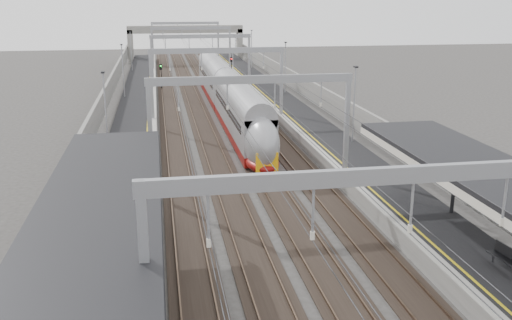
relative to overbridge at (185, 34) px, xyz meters
name	(u,v)px	position (x,y,z in m)	size (l,w,h in m)	color
platform_left	(136,118)	(-8.00, -55.00, -4.81)	(4.00, 120.00, 1.00)	black
platform_right	(291,112)	(8.00, -55.00, -4.81)	(4.00, 120.00, 1.00)	black
tracks	(215,119)	(0.00, -55.00, -5.26)	(11.40, 140.00, 0.20)	black
overhead_line	(208,54)	(0.00, -48.38, 0.83)	(13.00, 140.00, 6.60)	gray
canopy_left	(85,255)	(-8.02, -97.01, -0.22)	(4.40, 30.00, 4.24)	black
overbridge	(185,34)	(0.00, 0.00, 0.00)	(22.00, 2.20, 6.90)	slate
wall_left	(103,108)	(-11.20, -55.00, -3.71)	(0.30, 120.00, 3.20)	slate
wall_right	(320,101)	(11.20, -55.00, -3.71)	(0.30, 120.00, 3.20)	slate
train	(229,99)	(1.50, -54.35, -3.36)	(2.50, 45.57, 3.96)	maroon
bench	(508,256)	(8.72, -92.60, -3.73)	(0.72, 1.92, 0.97)	black
signal_green	(161,72)	(-5.20, -34.11, -2.89)	(0.32, 0.32, 3.48)	black
signal_red_near	(221,69)	(3.20, -32.66, -2.89)	(0.32, 0.32, 3.48)	black
signal_red_far	(231,64)	(5.40, -26.68, -2.89)	(0.32, 0.32, 3.48)	black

